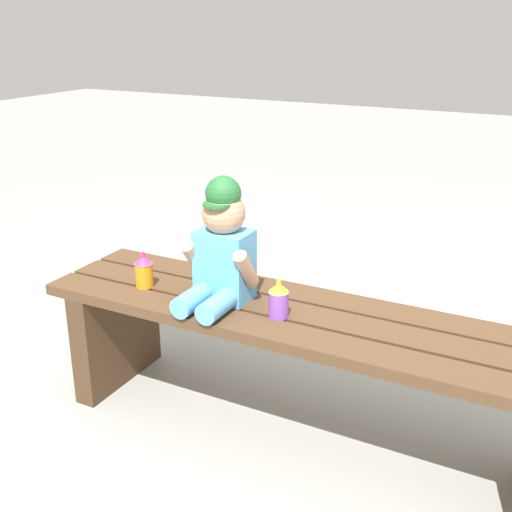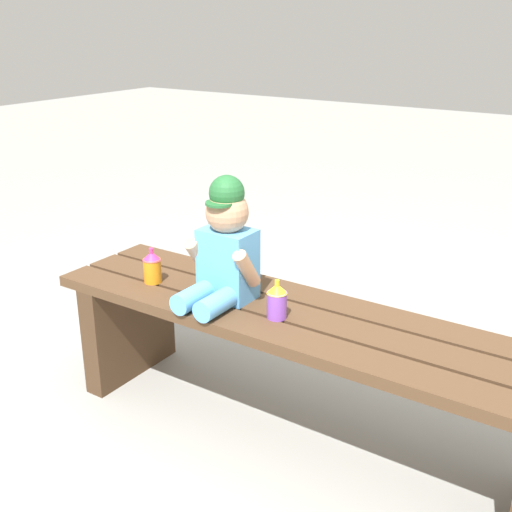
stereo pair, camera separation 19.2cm
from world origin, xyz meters
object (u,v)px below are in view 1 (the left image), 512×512
at_px(child_figure, 221,249).
at_px(sippy_cup_right, 279,299).
at_px(park_bench, 300,351).
at_px(sippy_cup_left, 144,271).

distance_m(child_figure, sippy_cup_right, 0.25).
height_order(park_bench, sippy_cup_right, sippy_cup_right).
bearing_deg(sippy_cup_right, child_figure, 172.92).
bearing_deg(sippy_cup_left, sippy_cup_right, 0.00).
relative_size(park_bench, sippy_cup_left, 13.88).
relative_size(park_bench, child_figure, 4.25).
relative_size(park_bench, sippy_cup_right, 13.88).
distance_m(park_bench, sippy_cup_right, 0.21).
bearing_deg(child_figure, sippy_cup_left, -174.75).
distance_m(park_bench, child_figure, 0.41).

